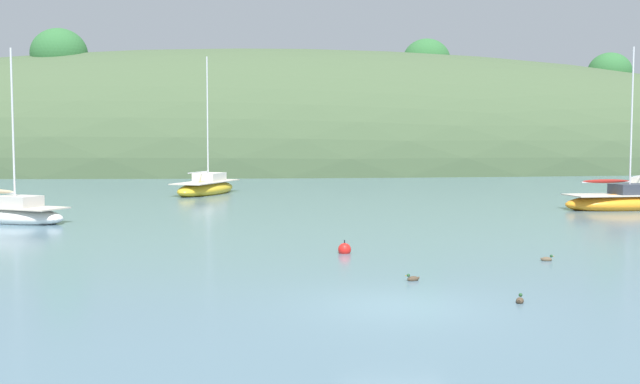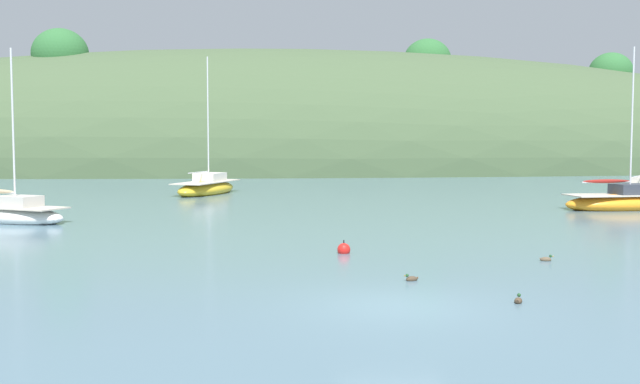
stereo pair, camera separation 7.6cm
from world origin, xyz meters
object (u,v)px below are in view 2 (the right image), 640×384
at_px(sailboat_grey_yawl, 207,188).
at_px(mooring_buoy_inner, 344,250).
at_px(duck_straggler, 412,279).
at_px(duck_lone_right, 518,301).
at_px(sailboat_cream_ketch, 11,214).
at_px(sailboat_navy_dinghy, 625,202).
at_px(duck_lead, 546,259).

distance_m(sailboat_grey_yawl, mooring_buoy_inner, 28.03).
bearing_deg(duck_straggler, duck_lone_right, -56.60).
bearing_deg(sailboat_cream_ketch, sailboat_grey_yawl, 64.69).
bearing_deg(sailboat_navy_dinghy, sailboat_grey_yawl, 150.14).
xyz_separation_m(sailboat_navy_dinghy, duck_lone_right, (-13.73, -22.05, -0.36)).
bearing_deg(mooring_buoy_inner, sailboat_grey_yawl, 102.73).
relative_size(mooring_buoy_inner, duck_straggler, 1.29).
bearing_deg(duck_lone_right, sailboat_cream_ketch, 132.77).
relative_size(mooring_buoy_inner, duck_lone_right, 1.32).
bearing_deg(mooring_buoy_inner, duck_straggler, -76.10).
xyz_separation_m(sailboat_grey_yawl, mooring_buoy_inner, (6.18, -27.34, -0.30)).
xyz_separation_m(sailboat_navy_dinghy, duck_lead, (-10.76, -16.23, -0.36)).
xyz_separation_m(mooring_buoy_inner, duck_lead, (6.14, -2.15, -0.07)).
bearing_deg(duck_lead, mooring_buoy_inner, 160.74).
distance_m(sailboat_navy_dinghy, mooring_buoy_inner, 22.01).
distance_m(sailboat_cream_ketch, duck_straggler, 21.93).
bearing_deg(duck_lone_right, mooring_buoy_inner, 111.75).
height_order(sailboat_grey_yawl, duck_lone_right, sailboat_grey_yawl).
bearing_deg(duck_lead, duck_straggler, -149.43).
height_order(sailboat_grey_yawl, duck_straggler, sailboat_grey_yawl).
xyz_separation_m(duck_lead, duck_straggler, (-4.90, -2.89, 0.00)).
distance_m(mooring_buoy_inner, duck_straggler, 5.19).
height_order(mooring_buoy_inner, duck_straggler, mooring_buoy_inner).
height_order(duck_lead, duck_straggler, same).
bearing_deg(sailboat_navy_dinghy, sailboat_cream_ketch, -173.71).
relative_size(sailboat_cream_ketch, duck_lone_right, 19.78).
xyz_separation_m(sailboat_grey_yawl, duck_straggler, (7.42, -32.38, -0.37)).
xyz_separation_m(mooring_buoy_inner, duck_lone_right, (3.18, -7.97, -0.07)).
distance_m(sailboat_navy_dinghy, duck_straggler, 24.72).
xyz_separation_m(sailboat_cream_ketch, mooring_buoy_inner, (14.06, -10.67, -0.25)).
bearing_deg(sailboat_cream_ketch, duck_lead, -32.39).
relative_size(sailboat_navy_dinghy, mooring_buoy_inner, 16.51).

